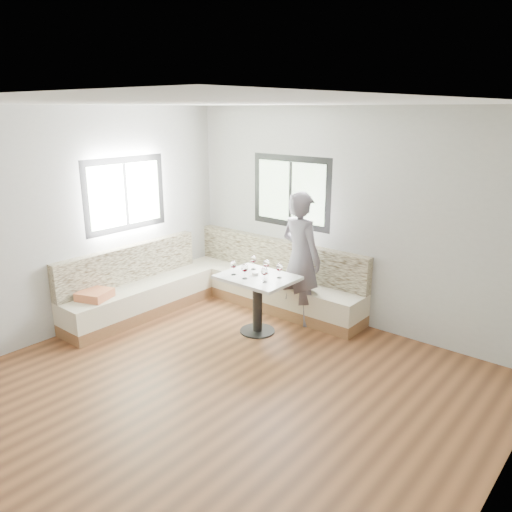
{
  "coord_description": "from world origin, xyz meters",
  "views": [
    {
      "loc": [
        3.11,
        -3.09,
        2.76
      ],
      "look_at": [
        -0.74,
        1.54,
        0.97
      ],
      "focal_mm": 35.0,
      "sensor_mm": 36.0,
      "label": 1
    }
  ],
  "objects": [
    {
      "name": "person",
      "position": [
        -0.41,
        2.06,
        0.88
      ],
      "size": [
        0.71,
        0.54,
        1.77
      ],
      "primitive_type": "imported",
      "rotation": [
        0.0,
        0.0,
        2.95
      ],
      "color": "slate",
      "rests_on": "ground"
    },
    {
      "name": "wine_glass_e",
      "position": [
        -0.38,
        1.55,
        0.89
      ],
      "size": [
        0.08,
        0.08,
        0.19
      ],
      "color": "white",
      "rests_on": "table"
    },
    {
      "name": "wine_glass_c",
      "position": [
        -0.42,
        1.32,
        0.89
      ],
      "size": [
        0.08,
        0.08,
        0.19
      ],
      "color": "white",
      "rests_on": "table"
    },
    {
      "name": "wine_glass_a",
      "position": [
        -0.89,
        1.28,
        0.89
      ],
      "size": [
        0.08,
        0.08,
        0.19
      ],
      "color": "white",
      "rests_on": "table"
    },
    {
      "name": "banquette",
      "position": [
        -1.59,
        1.63,
        0.33
      ],
      "size": [
        2.9,
        2.8,
        0.95
      ],
      "color": "brown",
      "rests_on": "ground"
    },
    {
      "name": "olive_ramekin",
      "position": [
        -0.68,
        1.46,
        0.77
      ],
      "size": [
        0.09,
        0.09,
        0.03
      ],
      "color": "white",
      "rests_on": "table"
    },
    {
      "name": "wine_glass_f",
      "position": [
        -0.84,
        1.61,
        0.89
      ],
      "size": [
        0.08,
        0.08,
        0.19
      ],
      "color": "white",
      "rests_on": "table"
    },
    {
      "name": "table",
      "position": [
        -0.63,
        1.44,
        0.57
      ],
      "size": [
        0.92,
        0.72,
        0.76
      ],
      "rotation": [
        0.0,
        0.0,
        0.0
      ],
      "color": "black",
      "rests_on": "ground"
    },
    {
      "name": "wine_glass_b",
      "position": [
        -0.68,
        1.26,
        0.89
      ],
      "size": [
        0.08,
        0.08,
        0.19
      ],
      "color": "white",
      "rests_on": "table"
    },
    {
      "name": "wine_glass_d",
      "position": [
        -0.6,
        1.58,
        0.89
      ],
      "size": [
        0.08,
        0.08,
        0.19
      ],
      "color": "white",
      "rests_on": "table"
    },
    {
      "name": "room",
      "position": [
        -0.08,
        0.08,
        1.41
      ],
      "size": [
        5.01,
        5.01,
        2.81
      ],
      "color": "brown",
      "rests_on": "ground"
    }
  ]
}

